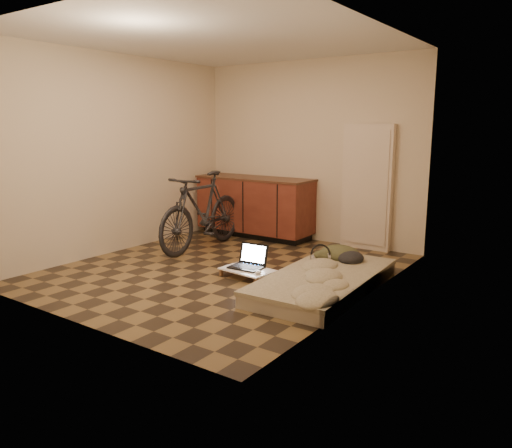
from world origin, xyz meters
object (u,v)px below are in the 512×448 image
Objects in this scene: bicycle at (202,207)px; lap_desk at (248,270)px; futon at (324,281)px; laptop at (249,263)px.

bicycle reaches higher than lap_desk.
bicycle is 2.31m from futon.
lap_desk is at bearing -32.72° from bicycle.
laptop is at bearing 123.04° from lap_desk.
laptop is (-0.04, 0.08, 0.06)m from lap_desk.
bicycle is 1.47m from laptop.
bicycle is 4.74× the size of laptop.
bicycle is at bearing 157.24° from lap_desk.
lap_desk is (-0.89, -0.12, 0.00)m from futon.
laptop reaches higher than futon.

